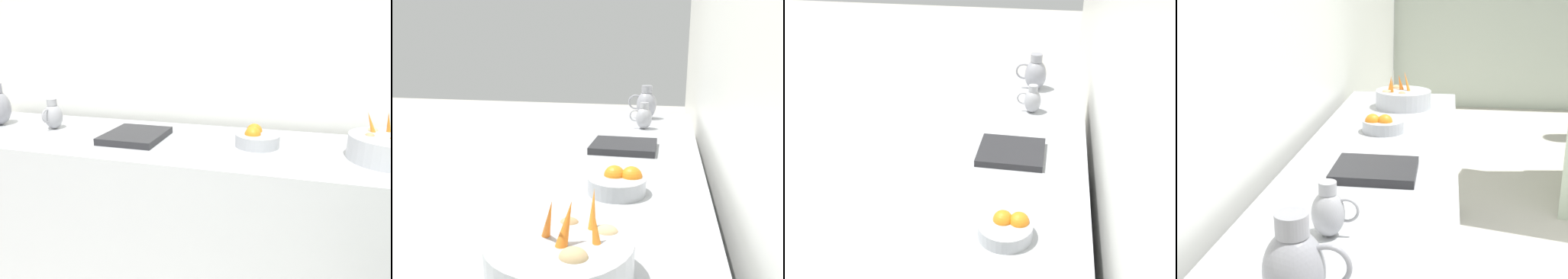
# 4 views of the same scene
# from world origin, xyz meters

# --- Properties ---
(tile_wall_left) EXTENTS (0.10, 8.55, 3.00)m
(tile_wall_left) POSITION_xyz_m (-1.95, 0.42, 1.50)
(tile_wall_left) COLOR silver
(tile_wall_left) RESTS_ON ground_plane
(prep_counter) EXTENTS (0.73, 2.88, 0.86)m
(prep_counter) POSITION_xyz_m (-1.48, -0.08, 0.43)
(prep_counter) COLOR #ADAFB5
(prep_counter) RESTS_ON ground_plane
(orange_bowl) EXTENTS (0.22, 0.22, 0.10)m
(orange_bowl) POSITION_xyz_m (-1.50, 0.32, 0.90)
(orange_bowl) COLOR #9EA0A5
(orange_bowl) RESTS_ON prep_counter
(metal_pitcher_tall) EXTENTS (0.21, 0.15, 0.25)m
(metal_pitcher_tall) POSITION_xyz_m (-1.50, -1.26, 0.98)
(metal_pitcher_tall) COLOR gray
(metal_pitcher_tall) RESTS_ON prep_counter
(metal_pitcher_short) EXTENTS (0.15, 0.11, 0.18)m
(metal_pitcher_short) POSITION_xyz_m (-1.51, -0.87, 0.94)
(metal_pitcher_short) COLOR #939399
(metal_pitcher_short) RESTS_ON prep_counter
(counter_sink_basin) EXTENTS (0.34, 0.30, 0.04)m
(counter_sink_basin) POSITION_xyz_m (-1.45, -0.32, 0.88)
(counter_sink_basin) COLOR #232326
(counter_sink_basin) RESTS_ON prep_counter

